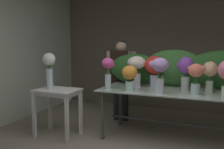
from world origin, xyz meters
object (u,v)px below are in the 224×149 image
side_table_white (57,96)px  vase_ivory_dahlias (136,67)px  vase_violet_snapdragons (185,69)px  vase_scarlet_hydrangea (155,68)px  vase_lilac_freesia (160,71)px  vase_white_roses_tall (49,67)px  vase_fuchsia_ranunculus (108,70)px  vase_peach_stock (210,73)px  vase_sunset_peonies (130,76)px  florist (121,72)px  vase_coral_carnations (196,75)px  display_table_glass (170,97)px

side_table_white → vase_ivory_dahlias: vase_ivory_dahlias is taller
vase_violet_snapdragons → vase_scarlet_hydrangea: (-0.49, 0.09, -0.00)m
vase_violet_snapdragons → vase_scarlet_hydrangea: size_ratio=1.01×
vase_scarlet_hydrangea → vase_lilac_freesia: size_ratio=0.99×
vase_scarlet_hydrangea → vase_white_roses_tall: 1.69m
vase_scarlet_hydrangea → vase_fuchsia_ranunculus: size_ratio=1.03×
vase_scarlet_hydrangea → vase_ivory_dahlias: bearing=-165.0°
vase_peach_stock → vase_sunset_peonies: bearing=-163.7°
florist → vase_white_roses_tall: florist is taller
vase_sunset_peonies → florist: bearing=117.7°
vase_scarlet_hydrangea → vase_coral_carnations: bearing=-28.9°
vase_white_roses_tall → vase_peach_stock: bearing=13.4°
vase_peach_stock → vase_lilac_freesia: (-0.65, -0.37, 0.04)m
display_table_glass → vase_peach_stock: size_ratio=4.73×
vase_sunset_peonies → vase_ivory_dahlias: (-0.01, 0.37, 0.10)m
florist → vase_violet_snapdragons: (1.26, -0.58, 0.16)m
display_table_glass → vase_lilac_freesia: bearing=-107.1°
side_table_white → vase_coral_carnations: size_ratio=1.76×
vase_ivory_dahlias → vase_fuchsia_ranunculus: 0.51m
vase_lilac_freesia → vase_white_roses_tall: size_ratio=0.89×
vase_sunset_peonies → vase_lilac_freesia: bearing=-5.4°
vase_lilac_freesia → vase_ivory_dahlias: bearing=138.7°
display_table_glass → side_table_white: size_ratio=2.80×
vase_scarlet_hydrangea → vase_coral_carnations: vase_scarlet_hydrangea is taller
vase_peach_stock → vase_white_roses_tall: size_ratio=0.79×
vase_sunset_peonies → display_table_glass: bearing=27.4°
vase_scarlet_hydrangea → vase_peach_stock: 0.85m
vase_peach_stock → vase_coral_carnations: bearing=-124.6°
display_table_glass → vase_sunset_peonies: size_ratio=5.62×
florist → vase_white_roses_tall: size_ratio=2.67×
vase_scarlet_hydrangea → vase_ivory_dahlias: 0.30m
vase_lilac_freesia → vase_fuchsia_ranunculus: vase_lilac_freesia is taller
florist → vase_peach_stock: size_ratio=3.39×
vase_violet_snapdragons → vase_lilac_freesia: 0.50m
display_table_glass → vase_scarlet_hydrangea: 0.53m
display_table_glass → vase_fuchsia_ranunculus: 1.04m
florist → vase_ivory_dahlias: 0.76m
vase_violet_snapdragons → vase_sunset_peonies: 0.85m
vase_fuchsia_ranunculus → vase_scarlet_hydrangea: bearing=36.0°
vase_scarlet_hydrangea → vase_peach_stock: (0.84, -0.12, -0.03)m
vase_ivory_dahlias → vase_fuchsia_ranunculus: vase_ivory_dahlias is taller
display_table_glass → vase_lilac_freesia: (-0.10, -0.34, 0.43)m
vase_violet_snapdragons → side_table_white: bearing=-162.5°
vase_white_roses_tall → vase_ivory_dahlias: bearing=25.9°
vase_fuchsia_ranunculus → vase_white_roses_tall: size_ratio=0.85×
vase_peach_stock → vase_coral_carnations: vase_peach_stock is taller
vase_white_roses_tall → vase_scarlet_hydrangea: bearing=24.0°
vase_coral_carnations → display_table_glass: bearing=150.7°
vase_sunset_peonies → vase_ivory_dahlias: vase_ivory_dahlias is taller
vase_scarlet_hydrangea → vase_ivory_dahlias: (-0.29, -0.08, 0.01)m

